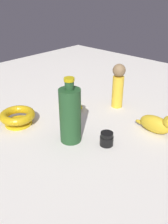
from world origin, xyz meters
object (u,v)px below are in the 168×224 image
(cat_figurine, at_px, (157,124))
(nail_polish_jar, at_px, (107,139))
(banana, at_px, (72,102))
(bowl, at_px, (18,116))
(person_figure_adult, at_px, (119,85))
(bottle_tall, at_px, (70,115))

(cat_figurine, xyz_separation_m, nail_polish_jar, (0.09, 0.18, -0.01))
(banana, height_order, bowl, bowl)
(bowl, distance_m, person_figure_adult, 0.44)
(banana, relative_size, bowl, 1.16)
(bowl, bearing_deg, nail_polish_jar, -159.91)
(bottle_tall, xyz_separation_m, cat_figurine, (-0.20, -0.24, -0.06))
(banana, distance_m, person_figure_adult, 0.22)
(person_figure_adult, distance_m, nail_polish_jar, 0.31)
(banana, bearing_deg, bottle_tall, 147.71)
(bowl, bearing_deg, person_figure_adult, -116.57)
(bottle_tall, relative_size, cat_figurine, 1.51)
(person_figure_adult, xyz_separation_m, nail_polish_jar, (-0.14, 0.26, -0.08))
(bottle_tall, distance_m, cat_figurine, 0.32)
(banana, distance_m, bottle_tall, 0.28)
(person_figure_adult, bearing_deg, cat_figurine, 160.94)
(banana, relative_size, person_figure_adult, 0.81)
(cat_figurine, xyz_separation_m, bowl, (0.42, 0.31, -0.01))
(banana, relative_size, cat_figurine, 1.03)
(banana, height_order, nail_polish_jar, nail_polish_jar)
(cat_figurine, bearing_deg, bottle_tall, 51.31)
(nail_polish_jar, bearing_deg, person_figure_adult, -61.37)
(bowl, height_order, nail_polish_jar, bowl)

